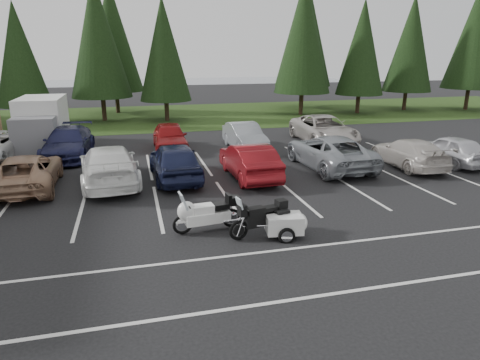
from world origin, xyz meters
The scene contains 28 objects.
ground centered at (0.00, 0.00, 0.00)m, with size 120.00×120.00×0.00m, color black.
grass_strip centered at (0.00, 24.00, 0.01)m, with size 80.00×16.00×0.01m, color #1D3210.
lake_water centered at (4.00, 55.00, 0.00)m, with size 70.00×50.00×0.02m, color slate.
box_truck centered at (-8.00, 12.50, 1.45)m, with size 2.40×5.60×2.90m, color silver, non-canonical shape.
stall_markings centered at (0.00, 2.00, 0.00)m, with size 32.00×16.00×0.01m, color silver.
conifer_3 centered at (-10.50, 21.40, 5.27)m, with size 3.87×3.87×9.02m.
conifer_4 centered at (-5.00, 22.90, 6.53)m, with size 4.80×4.80×11.17m.
conifer_5 centered at (0.00, 21.60, 5.63)m, with size 4.14×4.14×9.63m.
conifer_6 centered at (12.00, 22.10, 6.71)m, with size 4.93×4.93×11.48m.
conifer_7 centered at (17.50, 21.80, 5.81)m, with size 4.27×4.27×9.94m.
conifer_8 centered at (23.00, 22.60, 6.17)m, with size 4.53×4.53×10.56m.
conifer_9 centered at (29.00, 21.30, 7.07)m, with size 5.19×5.19×12.10m.
conifer_back_b centered at (-4.00, 27.50, 6.77)m, with size 4.97×4.97×11.58m.
conifer_back_c centered at (14.00, 26.80, 7.49)m, with size 5.50×5.50×12.81m.
car_near_2 centered at (-7.26, 4.56, 0.72)m, with size 2.40×5.21×1.45m, color #A77F61.
car_near_3 centered at (-3.97, 4.45, 0.83)m, with size 2.32×5.70×1.65m, color white.
car_near_4 centered at (-1.17, 4.45, 0.84)m, with size 1.98×4.92×1.67m, color #181E3E.
car_near_5 centered at (2.08, 3.86, 0.78)m, with size 1.66×4.76×1.57m, color maroon.
car_near_6 centered at (6.34, 4.57, 0.80)m, with size 2.66×5.77×1.60m, color gray.
car_near_7 centered at (10.21, 3.76, 0.70)m, with size 1.95×4.80×1.39m, color beige.
car_near_8 centered at (12.63, 3.77, 0.73)m, with size 1.72×4.28×1.46m, color silver.
car_far_1 centered at (-6.27, 10.00, 0.79)m, with size 2.23×5.47×1.59m, color #1A1D43.
car_far_2 centered at (-0.82, 10.44, 0.78)m, with size 1.84×4.57×1.56m, color maroon.
car_far_3 centered at (3.41, 9.55, 0.75)m, with size 1.60×4.58×1.51m, color gray.
car_far_4 centered at (8.65, 10.13, 0.83)m, with size 2.77×6.00×1.67m, color #B7AFA8.
touring_motorcycle centered at (-0.80, -1.57, 0.69)m, with size 2.48×0.76×1.37m, color white, non-canonical shape.
cargo_trailer centered at (1.38, -2.65, 0.37)m, with size 1.60×0.90×0.74m, color white, non-canonical shape.
adventure_motorcycle centered at (0.68, -2.37, 0.69)m, with size 2.26×0.79×1.38m, color black, non-canonical shape.
Camera 1 is at (-2.94, -14.04, 5.49)m, focal length 32.00 mm.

